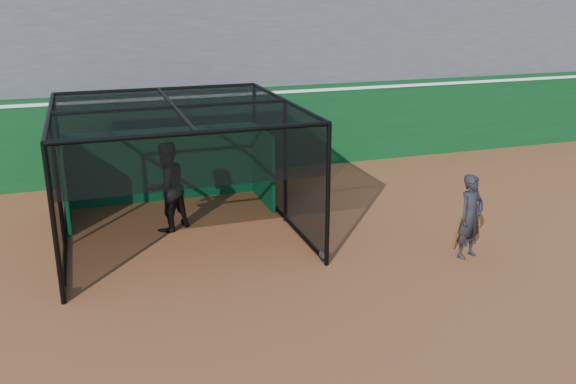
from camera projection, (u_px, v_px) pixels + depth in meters
name	position (u px, v px, depth m)	size (l,w,h in m)	color
ground	(277.00, 309.00, 10.43)	(120.00, 120.00, 0.00)	brown
outfield_wall	(188.00, 132.00, 17.68)	(50.00, 0.50, 2.50)	#0A3A17
grandstand	(164.00, 14.00, 20.07)	(50.00, 7.85, 8.95)	#4C4C4F
batting_cage	(178.00, 172.00, 13.27)	(5.03, 5.27, 2.87)	black
batter	(167.00, 187.00, 13.63)	(0.99, 0.77, 2.04)	black
on_deck_player	(470.00, 216.00, 12.26)	(0.73, 0.59, 1.74)	black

